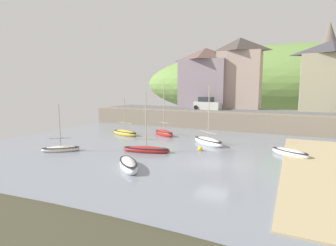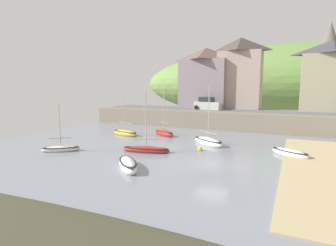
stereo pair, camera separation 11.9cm
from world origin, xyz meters
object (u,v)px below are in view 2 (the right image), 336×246
Objects in this scene: church_with_spire at (328,65)px; sailboat_blue_trim at (164,133)px; motorboat_with_cabin at (290,153)px; sailboat_white_hull at (128,165)px; mooring_buoy at (200,149)px; waterfront_building_right at (331,76)px; rowboat_small_beached at (61,149)px; sailboat_far_left at (125,133)px; dinghy_open_wooden at (146,149)px; waterfront_building_left at (205,77)px; waterfront_building_centre at (240,73)px; parked_car_near_slipway at (208,104)px; sailboat_tall_mast at (208,142)px.

church_with_spire reaches higher than sailboat_blue_trim.
motorboat_with_cabin is at bearing -100.46° from church_with_spire.
sailboat_white_hull is 8.25m from mooring_buoy.
rowboat_small_beached is at bearing -131.18° from waterfront_building_right.
sailboat_blue_trim is (4.60, 1.59, 0.07)m from sailboat_far_left.
mooring_buoy is at bearing -119.65° from waterfront_building_right.
sailboat_blue_trim is at bearing -132.74° from church_with_spire.
dinghy_open_wooden is 8.40m from sailboat_blue_trim.
sailboat_blue_trim is at bearing 92.96° from dinghy_open_wooden.
sailboat_blue_trim is at bearing -90.33° from waterfront_building_left.
mooring_buoy is (-12.25, -21.52, -7.38)m from waterfront_building_right.
sailboat_far_left is (-10.47, -17.67, -7.89)m from waterfront_building_centre.
motorboat_with_cabin is (8.23, -20.10, -7.91)m from waterfront_building_centre.
waterfront_building_centre is 3.20× the size of sailboat_white_hull.
church_with_spire reaches higher than waterfront_building_right.
sailboat_far_left is (-4.69, -17.67, -7.23)m from waterfront_building_left.
waterfront_building_centre is 12.80m from waterfront_building_right.
church_with_spire is 28.77m from sailboat_blue_trim.
dinghy_open_wooden is 0.85× the size of sailboat_blue_trim.
sailboat_blue_trim is (-5.87, -16.08, -7.82)m from waterfront_building_centre.
waterfront_building_left is 17.60m from sailboat_blue_trim.
sailboat_blue_trim is (-18.56, -20.08, -8.96)m from church_with_spire.
waterfront_building_left is 2.84× the size of sailboat_white_hull.
church_with_spire is at bearing 58.72° from sailboat_far_left.
parked_car_near_slipway is (-12.19, 15.60, 2.96)m from motorboat_with_cabin.
rowboat_small_beached is (-5.33, -27.31, -7.26)m from waterfront_building_left.
dinghy_open_wooden is at bearing 151.87° from sailboat_white_hull.
waterfront_building_right is at bearing 67.12° from sailboat_blue_trim.
waterfront_building_right is at bearing 91.10° from sailboat_tall_mast.
dinghy_open_wooden is at bearing -92.69° from sailboat_tall_mast.
waterfront_building_right is 23.48m from sailboat_tall_mast.
sailboat_tall_mast is at bearing -88.58° from waterfront_building_centre.
waterfront_building_left is 23.60m from mooring_buoy.
dinghy_open_wooden is (-16.55, -24.21, -7.27)m from waterfront_building_right.
waterfront_building_left reaches higher than sailboat_tall_mast.
sailboat_white_hull is at bearing -81.14° from parked_car_near_slipway.
rowboat_small_beached is (-11.57, -8.66, -0.08)m from sailboat_tall_mast.
church_with_spire is 30.14× the size of mooring_buoy.
waterfront_building_left is at bearing 117.47° from parked_car_near_slipway.
waterfront_building_right is at bearing 0.00° from waterfront_building_left.
waterfront_building_centre reaches higher than motorboat_with_cabin.
sailboat_white_hull reaches higher than mooring_buoy.
church_with_spire is 29.71m from mooring_buoy.
dinghy_open_wooden is 12.68m from motorboat_with_cabin.
waterfront_building_centre reaches higher than dinghy_open_wooden.
waterfront_building_right is 2.85× the size of sailboat_white_hull.
sailboat_far_left reaches higher than parked_car_near_slipway.
dinghy_open_wooden is 5.07m from mooring_buoy.
sailboat_far_left is (-6.71, 6.54, 0.02)m from dinghy_open_wooden.
motorboat_with_cabin is (12.00, 4.11, 0.00)m from dinghy_open_wooden.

